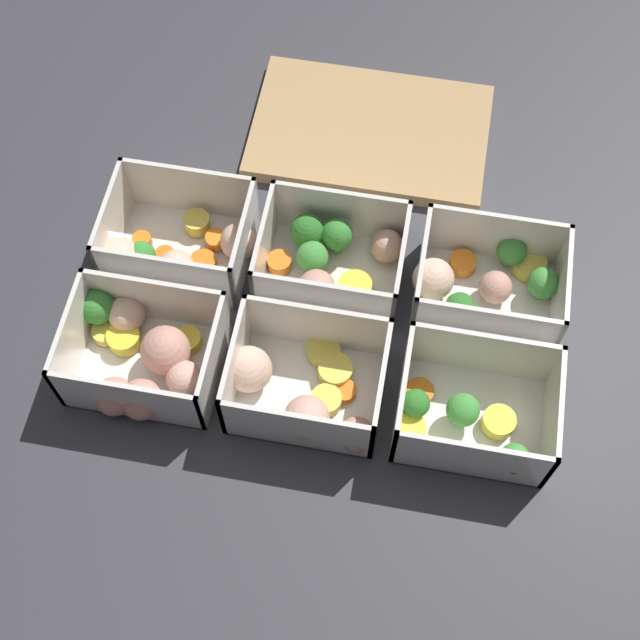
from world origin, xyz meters
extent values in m
plane|color=#38383D|center=(0.00, 0.00, 0.00)|extent=(4.00, 4.00, 0.00)
cube|color=silver|center=(-0.17, -0.07, 0.00)|extent=(0.15, 0.12, 0.00)
cube|color=silver|center=(-0.17, -0.13, 0.04)|extent=(0.15, 0.01, 0.08)
cube|color=silver|center=(-0.17, -0.01, 0.04)|extent=(0.15, 0.01, 0.08)
cube|color=silver|center=(-0.24, -0.07, 0.04)|extent=(0.01, 0.12, 0.08)
cube|color=silver|center=(-0.10, -0.07, 0.04)|extent=(0.01, 0.12, 0.08)
sphere|color=#D19E8C|center=(-0.12, -0.09, 0.02)|extent=(0.04, 0.04, 0.04)
sphere|color=tan|center=(-0.16, -0.12, 0.03)|extent=(0.06, 0.06, 0.04)
sphere|color=tan|center=(-0.15, -0.06, 0.03)|extent=(0.06, 0.06, 0.05)
cylinder|color=#DBC647|center=(-0.22, -0.05, 0.01)|extent=(0.03, 0.03, 0.01)
cylinder|color=yellow|center=(-0.20, -0.05, 0.01)|extent=(0.05, 0.05, 0.02)
cylinder|color=yellow|center=(-0.13, -0.04, 0.01)|extent=(0.04, 0.04, 0.01)
cylinder|color=#49883F|center=(-0.23, -0.03, 0.01)|extent=(0.01, 0.01, 0.01)
sphere|color=#388433|center=(-0.23, -0.03, 0.03)|extent=(0.04, 0.04, 0.04)
cylinder|color=orange|center=(-0.10, -0.06, 0.01)|extent=(0.02, 0.02, 0.01)
sphere|color=tan|center=(-0.19, -0.12, 0.02)|extent=(0.05, 0.05, 0.04)
sphere|color=beige|center=(-0.20, -0.03, 0.02)|extent=(0.04, 0.04, 0.04)
cube|color=silver|center=(0.00, -0.07, 0.00)|extent=(0.15, 0.12, 0.00)
cube|color=silver|center=(0.00, -0.13, 0.04)|extent=(0.15, 0.01, 0.08)
cube|color=silver|center=(0.00, -0.01, 0.04)|extent=(0.15, 0.01, 0.08)
cube|color=silver|center=(-0.07, -0.07, 0.04)|extent=(0.01, 0.12, 0.08)
cube|color=silver|center=(0.07, -0.07, 0.04)|extent=(0.01, 0.12, 0.08)
sphere|color=beige|center=(-0.06, -0.07, 0.03)|extent=(0.05, 0.05, 0.05)
sphere|color=#D19E8C|center=(0.01, -0.11, 0.03)|extent=(0.06, 0.06, 0.05)
cylinder|color=orange|center=(0.04, -0.07, 0.01)|extent=(0.03, 0.03, 0.01)
cylinder|color=#DBC647|center=(0.01, -0.03, 0.01)|extent=(0.05, 0.05, 0.01)
cylinder|color=#DBC647|center=(0.02, -0.08, 0.01)|extent=(0.04, 0.04, 0.02)
sphere|color=tan|center=(0.06, -0.12, 0.02)|extent=(0.05, 0.05, 0.04)
cylinder|color=#DBC647|center=(0.02, -0.05, 0.01)|extent=(0.05, 0.05, 0.02)
cube|color=silver|center=(0.17, -0.07, 0.00)|extent=(0.15, 0.12, 0.00)
cube|color=silver|center=(0.17, -0.13, 0.04)|extent=(0.15, 0.01, 0.08)
cube|color=silver|center=(0.17, -0.01, 0.04)|extent=(0.15, 0.01, 0.08)
cube|color=silver|center=(0.10, -0.07, 0.04)|extent=(0.01, 0.12, 0.08)
cube|color=silver|center=(0.24, -0.07, 0.04)|extent=(0.01, 0.12, 0.08)
cylinder|color=#519448|center=(0.21, -0.12, 0.01)|extent=(0.01, 0.01, 0.01)
sphere|color=#42933D|center=(0.21, -0.12, 0.03)|extent=(0.03, 0.03, 0.03)
cylinder|color=#407A37|center=(0.11, -0.08, 0.01)|extent=(0.01, 0.01, 0.01)
sphere|color=#2D7228|center=(0.11, -0.08, 0.03)|extent=(0.03, 0.03, 0.03)
cylinder|color=#519448|center=(0.16, -0.07, 0.01)|extent=(0.01, 0.01, 0.01)
sphere|color=#42933D|center=(0.16, -0.07, 0.03)|extent=(0.03, 0.03, 0.03)
cylinder|color=orange|center=(0.11, -0.05, 0.01)|extent=(0.04, 0.04, 0.01)
cylinder|color=yellow|center=(0.20, -0.07, 0.01)|extent=(0.05, 0.05, 0.02)
cylinder|color=yellow|center=(0.11, -0.10, 0.01)|extent=(0.05, 0.05, 0.02)
cube|color=silver|center=(-0.17, 0.07, 0.00)|extent=(0.15, 0.12, 0.00)
cube|color=silver|center=(-0.17, 0.01, 0.04)|extent=(0.15, 0.01, 0.08)
cube|color=silver|center=(-0.17, 0.13, 0.04)|extent=(0.15, 0.01, 0.08)
cube|color=silver|center=(-0.24, 0.07, 0.04)|extent=(0.01, 0.12, 0.08)
cube|color=silver|center=(-0.10, 0.07, 0.04)|extent=(0.01, 0.12, 0.08)
cylinder|color=#49883F|center=(-0.21, 0.04, 0.01)|extent=(0.01, 0.01, 0.01)
sphere|color=#388433|center=(-0.21, 0.04, 0.03)|extent=(0.03, 0.03, 0.03)
cylinder|color=orange|center=(-0.19, 0.06, 0.01)|extent=(0.03, 0.03, 0.01)
cylinder|color=orange|center=(-0.14, 0.06, 0.01)|extent=(0.04, 0.04, 0.01)
sphere|color=beige|center=(-0.23, 0.04, 0.03)|extent=(0.05, 0.05, 0.05)
cylinder|color=orange|center=(-0.13, 0.09, 0.01)|extent=(0.03, 0.03, 0.01)
cylinder|color=orange|center=(-0.22, 0.07, 0.01)|extent=(0.02, 0.02, 0.01)
cylinder|color=#DBC647|center=(-0.16, 0.10, 0.01)|extent=(0.04, 0.04, 0.02)
sphere|color=beige|center=(-0.11, 0.08, 0.02)|extent=(0.06, 0.06, 0.04)
sphere|color=beige|center=(-0.16, 0.04, 0.02)|extent=(0.06, 0.06, 0.04)
cube|color=silver|center=(0.00, 0.07, 0.00)|extent=(0.15, 0.12, 0.00)
cube|color=silver|center=(0.00, 0.01, 0.04)|extent=(0.15, 0.01, 0.08)
cube|color=silver|center=(0.00, 0.13, 0.04)|extent=(0.15, 0.01, 0.08)
cube|color=silver|center=(-0.07, 0.07, 0.04)|extent=(0.01, 0.12, 0.08)
cube|color=silver|center=(0.07, 0.07, 0.04)|extent=(0.01, 0.12, 0.08)
sphere|color=tan|center=(-0.01, 0.04, 0.02)|extent=(0.06, 0.06, 0.04)
cylinder|color=yellow|center=(0.03, 0.06, 0.01)|extent=(0.05, 0.05, 0.01)
cylinder|color=#407A37|center=(-0.03, 0.10, 0.01)|extent=(0.01, 0.01, 0.01)
sphere|color=#2D7228|center=(-0.03, 0.10, 0.03)|extent=(0.04, 0.04, 0.04)
cylinder|color=#519448|center=(-0.02, 0.07, 0.01)|extent=(0.01, 0.01, 0.01)
sphere|color=#42933D|center=(-0.02, 0.07, 0.03)|extent=(0.04, 0.04, 0.04)
sphere|color=#D19E8C|center=(0.06, 0.11, 0.02)|extent=(0.05, 0.05, 0.04)
cylinder|color=#49883F|center=(0.00, 0.10, 0.01)|extent=(0.01, 0.01, 0.02)
sphere|color=#388433|center=(0.00, 0.10, 0.03)|extent=(0.04, 0.04, 0.04)
cylinder|color=orange|center=(-0.06, 0.07, 0.01)|extent=(0.03, 0.03, 0.02)
cube|color=silver|center=(0.17, 0.07, 0.00)|extent=(0.15, 0.12, 0.00)
cube|color=silver|center=(0.17, 0.01, 0.04)|extent=(0.15, 0.01, 0.08)
cube|color=silver|center=(0.17, 0.13, 0.04)|extent=(0.15, 0.01, 0.08)
cube|color=silver|center=(0.10, 0.07, 0.04)|extent=(0.01, 0.12, 0.08)
cube|color=silver|center=(0.24, 0.07, 0.04)|extent=(0.01, 0.12, 0.08)
sphere|color=beige|center=(0.11, 0.07, 0.03)|extent=(0.06, 0.06, 0.05)
cylinder|color=#519448|center=(0.23, 0.09, 0.01)|extent=(0.01, 0.01, 0.01)
sphere|color=#42933D|center=(0.23, 0.09, 0.03)|extent=(0.03, 0.03, 0.03)
cylinder|color=#519448|center=(0.19, 0.12, 0.01)|extent=(0.01, 0.01, 0.01)
sphere|color=#42933D|center=(0.19, 0.12, 0.03)|extent=(0.03, 0.03, 0.03)
sphere|color=tan|center=(0.18, 0.08, 0.02)|extent=(0.05, 0.05, 0.04)
cylinder|color=#DBC647|center=(0.21, 0.12, 0.01)|extent=(0.05, 0.05, 0.01)
cylinder|color=#407A37|center=(0.14, 0.04, 0.01)|extent=(0.01, 0.01, 0.01)
sphere|color=#2D7228|center=(0.14, 0.04, 0.03)|extent=(0.03, 0.03, 0.03)
cylinder|color=orange|center=(0.14, 0.11, 0.01)|extent=(0.04, 0.04, 0.01)
cube|color=tan|center=(0.01, 0.27, 0.01)|extent=(0.28, 0.18, 0.02)
camera|label=1|loc=(0.08, -0.42, 0.85)|focal=50.00mm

